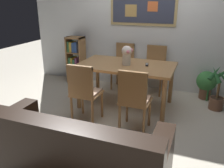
# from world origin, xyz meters

# --- Properties ---
(ground_plane) EXTENTS (12.00, 12.00, 0.00)m
(ground_plane) POSITION_xyz_m (0.00, 0.00, 0.00)
(ground_plane) COLOR beige
(wall_back_with_painting) EXTENTS (5.20, 0.14, 2.60)m
(wall_back_with_painting) POSITION_xyz_m (-0.00, 1.42, 1.31)
(wall_back_with_painting) COLOR silver
(wall_back_with_painting) RESTS_ON ground_plane
(dining_table) EXTENTS (1.58, 0.94, 0.74)m
(dining_table) POSITION_xyz_m (-0.14, 0.35, 0.65)
(dining_table) COLOR #9E7042
(dining_table) RESTS_ON ground_plane
(dining_chair_far_left) EXTENTS (0.40, 0.41, 0.91)m
(dining_chair_far_left) POSITION_xyz_m (-0.47, 1.21, 0.54)
(dining_chair_far_left) COLOR #9E7042
(dining_chair_far_left) RESTS_ON ground_plane
(dining_chair_near_right) EXTENTS (0.40, 0.41, 0.91)m
(dining_chair_near_right) POSITION_xyz_m (0.23, -0.46, 0.54)
(dining_chair_near_right) COLOR #9E7042
(dining_chair_near_right) RESTS_ON ground_plane
(dining_chair_near_left) EXTENTS (0.40, 0.41, 0.91)m
(dining_chair_near_left) POSITION_xyz_m (-0.51, -0.46, 0.54)
(dining_chair_near_left) COLOR #9E7042
(dining_chair_near_left) RESTS_ON ground_plane
(dining_chair_far_right) EXTENTS (0.40, 0.41, 0.91)m
(dining_chair_far_right) POSITION_xyz_m (0.18, 1.19, 0.54)
(dining_chair_far_right) COLOR #9E7042
(dining_chair_far_right) RESTS_ON ground_plane
(leather_couch) EXTENTS (1.80, 0.84, 0.84)m
(leather_couch) POSITION_xyz_m (-0.05, -1.63, 0.31)
(leather_couch) COLOR black
(leather_couch) RESTS_ON ground_plane
(bookshelf) EXTENTS (0.36, 0.28, 1.00)m
(bookshelf) POSITION_xyz_m (-1.56, 1.16, 0.48)
(bookshelf) COLOR #9E7042
(bookshelf) RESTS_ON ground_plane
(potted_ivy) EXTENTS (0.36, 0.36, 0.54)m
(potted_ivy) POSITION_xyz_m (1.15, 1.16, 0.30)
(potted_ivy) COLOR brown
(potted_ivy) RESTS_ON ground_plane
(potted_palm) EXTENTS (0.41, 0.41, 0.75)m
(potted_palm) POSITION_xyz_m (1.34, 0.75, 0.33)
(potted_palm) COLOR brown
(potted_palm) RESTS_ON ground_plane
(flower_vase) EXTENTS (0.18, 0.17, 0.31)m
(flower_vase) POSITION_xyz_m (-0.13, 0.33, 0.91)
(flower_vase) COLOR beige
(flower_vase) RESTS_ON dining_table
(tv_remote) EXTENTS (0.08, 0.16, 0.02)m
(tv_remote) POSITION_xyz_m (0.19, 0.43, 0.75)
(tv_remote) COLOR black
(tv_remote) RESTS_ON dining_table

